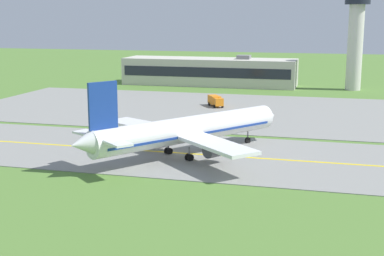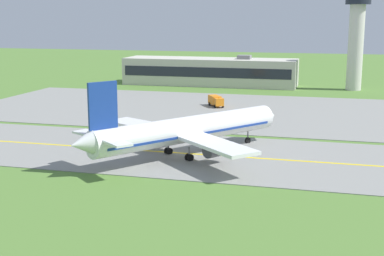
% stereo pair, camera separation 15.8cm
% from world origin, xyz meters
% --- Properties ---
extents(ground_plane, '(500.00, 500.00, 0.00)m').
position_xyz_m(ground_plane, '(0.00, 0.00, 0.00)').
color(ground_plane, '#517A33').
extents(taxiway_strip, '(240.00, 28.00, 0.10)m').
position_xyz_m(taxiway_strip, '(0.00, 0.00, 0.05)').
color(taxiway_strip, gray).
rests_on(taxiway_strip, ground).
extents(apron_pad, '(140.00, 52.00, 0.10)m').
position_xyz_m(apron_pad, '(10.00, 42.00, 0.05)').
color(apron_pad, gray).
rests_on(apron_pad, ground).
extents(taxiway_centreline, '(220.00, 0.60, 0.01)m').
position_xyz_m(taxiway_centreline, '(0.00, 0.00, 0.11)').
color(taxiway_centreline, yellow).
rests_on(taxiway_centreline, taxiway_strip).
extents(airplane_lead, '(28.83, 34.24, 12.70)m').
position_xyz_m(airplane_lead, '(2.67, -1.24, 4.13)').
color(airplane_lead, white).
rests_on(airplane_lead, ground).
extents(service_truck_baggage, '(4.88, 6.19, 2.60)m').
position_xyz_m(service_truck_baggage, '(-3.23, 46.14, 1.53)').
color(service_truck_baggage, orange).
rests_on(service_truck_baggage, ground).
extents(terminal_building, '(54.11, 13.52, 9.56)m').
position_xyz_m(terminal_building, '(-14.36, 87.53, 4.20)').
color(terminal_building, beige).
rests_on(terminal_building, ground).
extents(control_tower, '(7.60, 7.60, 29.65)m').
position_xyz_m(control_tower, '(29.18, 86.66, 17.70)').
color(control_tower, silver).
rests_on(control_tower, ground).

